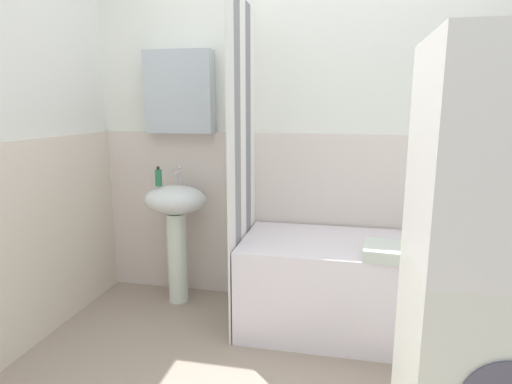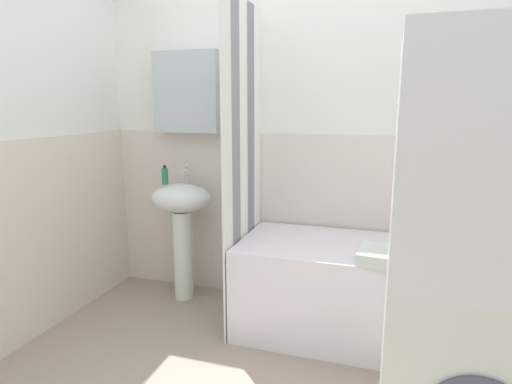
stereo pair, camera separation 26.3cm
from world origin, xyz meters
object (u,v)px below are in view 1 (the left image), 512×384
(soap_dispenser, at_px, (158,177))
(shampoo_bottle, at_px, (468,220))
(towel_folded, at_px, (387,251))
(washer_dryer_stack, at_px, (491,263))
(body_wash_bottle, at_px, (428,217))
(sink, at_px, (176,217))
(bathtub, at_px, (362,287))
(conditioner_bottle, at_px, (451,222))

(soap_dispenser, xyz_separation_m, shampoo_bottle, (2.02, 0.16, -0.23))
(shampoo_bottle, distance_m, towel_folded, 0.74)
(shampoo_bottle, xyz_separation_m, washer_dryer_stack, (-0.23, -1.17, 0.14))
(washer_dryer_stack, bearing_deg, body_wash_bottle, 90.60)
(sink, bearing_deg, towel_folded, -15.35)
(soap_dispenser, height_order, towel_folded, soap_dispenser)
(body_wash_bottle, bearing_deg, washer_dryer_stack, -89.40)
(body_wash_bottle, bearing_deg, soap_dispenser, -174.61)
(body_wash_bottle, xyz_separation_m, washer_dryer_stack, (0.01, -1.18, 0.13))
(bathtub, height_order, washer_dryer_stack, washer_dryer_stack)
(shampoo_bottle, xyz_separation_m, body_wash_bottle, (-0.24, 0.01, 0.01))
(body_wash_bottle, height_order, washer_dryer_stack, washer_dryer_stack)
(sink, height_order, conditioner_bottle, sink)
(shampoo_bottle, bearing_deg, sink, -176.27)
(sink, height_order, washer_dryer_stack, washer_dryer_stack)
(bathtub, relative_size, conditioner_bottle, 7.79)
(sink, bearing_deg, bathtub, -6.83)
(conditioner_bottle, bearing_deg, bathtub, -152.82)
(towel_folded, bearing_deg, soap_dispenser, 166.99)
(soap_dispenser, relative_size, bathtub, 0.09)
(conditioner_bottle, distance_m, washer_dryer_stack, 1.19)
(conditioner_bottle, bearing_deg, body_wash_bottle, 178.54)
(conditioner_bottle, relative_size, washer_dryer_stack, 0.12)
(conditioner_bottle, bearing_deg, washer_dryer_stack, -96.40)
(bathtub, bearing_deg, shampoo_bottle, 23.40)
(shampoo_bottle, height_order, towel_folded, shampoo_bottle)
(bathtub, relative_size, shampoo_bottle, 6.67)
(shampoo_bottle, height_order, washer_dryer_stack, washer_dryer_stack)
(soap_dispenser, height_order, body_wash_bottle, soap_dispenser)
(soap_dispenser, distance_m, shampoo_bottle, 2.04)
(bathtub, bearing_deg, body_wash_bottle, 35.25)
(towel_folded, relative_size, washer_dryer_stack, 0.16)
(sink, bearing_deg, soap_dispenser, -159.39)
(shampoo_bottle, bearing_deg, conditioner_bottle, 179.02)
(conditioner_bottle, bearing_deg, shampoo_bottle, -0.98)
(washer_dryer_stack, bearing_deg, soap_dispenser, 150.59)
(shampoo_bottle, height_order, conditioner_bottle, shampoo_bottle)
(body_wash_bottle, height_order, towel_folded, body_wash_bottle)
(towel_folded, xyz_separation_m, washer_dryer_stack, (0.30, -0.66, 0.21))
(body_wash_bottle, relative_size, washer_dryer_stack, 0.14)
(sink, bearing_deg, washer_dryer_stack, -31.75)
(conditioner_bottle, height_order, washer_dryer_stack, washer_dryer_stack)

